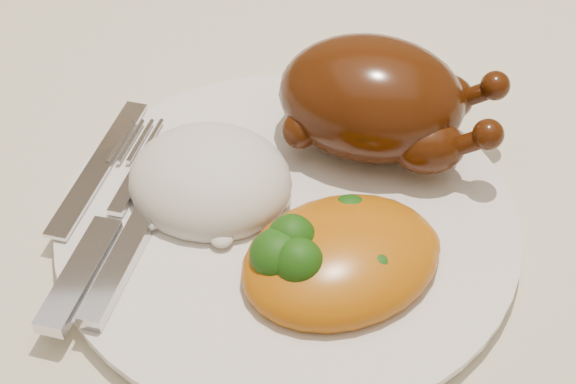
{
  "coord_description": "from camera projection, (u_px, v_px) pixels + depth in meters",
  "views": [
    {
      "loc": [
        -0.14,
        -0.55,
        1.15
      ],
      "look_at": [
        -0.12,
        -0.2,
        0.8
      ],
      "focal_mm": 50.0,
      "sensor_mm": 36.0,
      "label": 1
    }
  ],
  "objects": [
    {
      "name": "dining_table",
      "position": [
        410.0,
        133.0,
        0.73
      ],
      "size": [
        1.6,
        0.9,
        0.76
      ],
      "color": "brown",
      "rests_on": "floor"
    },
    {
      "name": "tablecloth",
      "position": [
        420.0,
        68.0,
        0.68
      ],
      "size": [
        1.73,
        1.03,
        0.18
      ],
      "color": "beige",
      "rests_on": "dining_table"
    },
    {
      "name": "dinner_plate",
      "position": [
        288.0,
        221.0,
        0.51
      ],
      "size": [
        0.3,
        0.3,
        0.01
      ],
      "primitive_type": "cylinder",
      "rotation": [
        0.0,
        0.0,
        -0.05
      ],
      "color": "white",
      "rests_on": "tablecloth"
    },
    {
      "name": "roast_chicken",
      "position": [
        376.0,
        100.0,
        0.52
      ],
      "size": [
        0.16,
        0.13,
        0.08
      ],
      "rotation": [
        0.0,
        0.0,
        -0.32
      ],
      "color": "#421B07",
      "rests_on": "dinner_plate"
    },
    {
      "name": "rice_mound",
      "position": [
        210.0,
        181.0,
        0.51
      ],
      "size": [
        0.13,
        0.13,
        0.06
      ],
      "rotation": [
        0.0,
        0.0,
        -0.36
      ],
      "color": "silver",
      "rests_on": "dinner_plate"
    },
    {
      "name": "mac_and_cheese",
      "position": [
        341.0,
        256.0,
        0.46
      ],
      "size": [
        0.15,
        0.13,
        0.05
      ],
      "rotation": [
        0.0,
        0.0,
        0.4
      ],
      "color": "#BF6C0C",
      "rests_on": "dinner_plate"
    },
    {
      "name": "cutlery",
      "position": [
        104.0,
        233.0,
        0.48
      ],
      "size": [
        0.07,
        0.2,
        0.01
      ],
      "rotation": [
        0.0,
        0.0,
        -0.31
      ],
      "color": "silver",
      "rests_on": "dinner_plate"
    }
  ]
}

